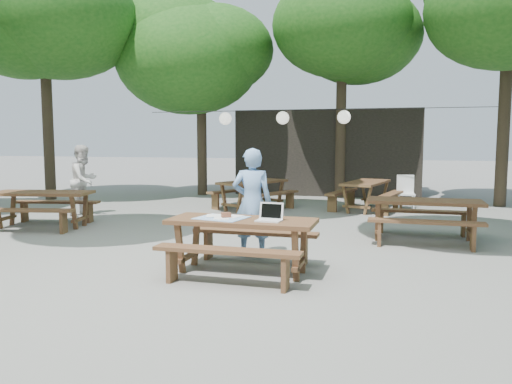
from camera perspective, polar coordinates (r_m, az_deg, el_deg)
The scene contains 13 objects.
ground at distance 7.70m, azimuth -5.50°, elevation -7.76°, with size 80.00×80.00×0.00m, color slate.
pavilion at distance 17.61m, azimuth 8.52°, elevation 4.54°, with size 6.00×3.00×2.80m, color black.
main_picnic_table at distance 6.88m, azimuth -1.59°, elevation -6.08°, with size 2.00×1.58×0.75m.
picnic_table_nw at distance 11.35m, azimuth -23.23°, elevation -1.78°, with size 2.19×1.94×0.75m.
picnic_table_ne at distance 9.51m, azimuth 18.61°, elevation -3.02°, with size 2.00×1.59×0.75m.
picnic_table_far_w at distance 13.16m, azimuth -0.35°, elevation -0.28°, with size 2.25×2.40×0.75m.
picnic_table_far_e at distance 13.26m, azimuth 12.45°, elevation -0.37°, with size 1.96×2.20×0.75m.
woman at distance 7.75m, azimuth -0.44°, elevation -1.24°, with size 0.62×0.41×1.70m, color #79A5DC.
second_person at distance 12.85m, azimuth -19.07°, elevation 1.31°, with size 0.83×0.64×1.70m, color silver.
plastic_chair at distance 13.70m, azimuth 16.72°, elevation -0.84°, with size 0.48×0.48×0.90m.
laptop at distance 6.66m, azimuth 1.61°, elevation -2.78°, with size 0.35×0.28×0.24m.
tabletop_clutter at distance 6.91m, azimuth -3.86°, elevation -2.88°, with size 0.75×0.67×0.08m.
paper_lanterns at distance 13.30m, azimuth 3.13°, elevation 8.48°, with size 9.00×0.34×0.38m.
Camera 1 is at (2.72, -6.97, 1.83)m, focal length 35.00 mm.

